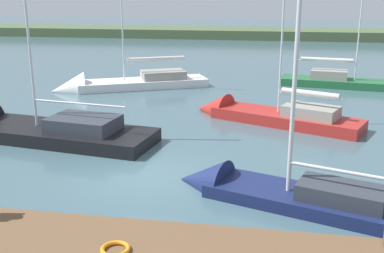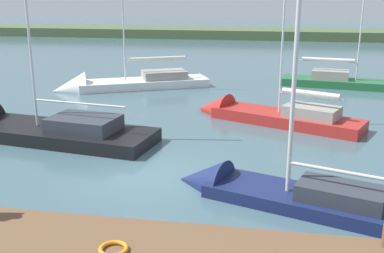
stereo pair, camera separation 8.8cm
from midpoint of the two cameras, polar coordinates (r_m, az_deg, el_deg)
name	(u,v)px [view 1 (the left image)]	position (r m, az deg, el deg)	size (l,w,h in m)	color
ground_plane	(148,176)	(16.54, -5.59, -5.97)	(200.00, 200.00, 0.00)	#42606B
far_shoreline	(242,37)	(66.29, 6.07, 10.73)	(180.00, 8.00, 2.40)	#4C603D
dock_pier	(84,252)	(11.53, -13.22, -14.69)	(19.45, 2.20, 0.77)	brown
life_ring_buoy	(115,249)	(10.66, -9.57, -14.52)	(0.66, 0.66, 0.10)	orange
sailboat_far_right	(120,87)	(31.33, -8.81, 4.82)	(10.17, 6.42, 11.08)	white
sailboat_far_left	(263,116)	(23.53, 8.52, 1.23)	(8.69, 5.26, 9.40)	#B22823
sailboat_near_dock	(17,131)	(22.33, -20.68, -0.55)	(10.87, 4.36, 12.32)	black
sailboat_mid_channel	(361,85)	(33.17, 19.83, 4.77)	(9.34, 3.42, 9.79)	#236638
sailboat_behind_pier	(273,195)	(14.84, 9.71, -8.26)	(7.95, 4.27, 9.81)	navy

